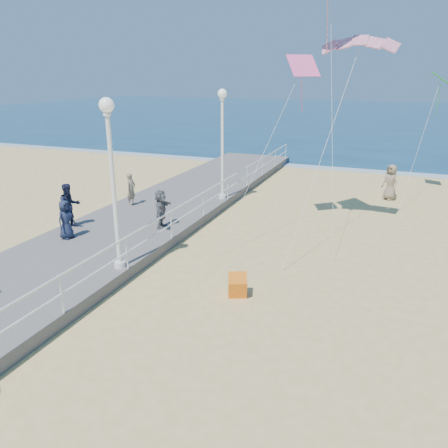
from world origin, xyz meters
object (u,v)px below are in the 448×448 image
at_px(spectator_4, 66,219).
at_px(box_kite, 237,287).
at_px(spectator_7, 70,206).
at_px(lamp_post_mid, 112,168).
at_px(spectator_5, 161,209).
at_px(spectator_6, 131,189).
at_px(lamp_post_far, 222,133).
at_px(beach_walker_c, 391,182).

height_order(spectator_4, box_kite, spectator_4).
bearing_deg(spectator_7, lamp_post_mid, -93.27).
distance_m(spectator_5, spectator_7, 3.69).
height_order(spectator_6, box_kite, spectator_6).
bearing_deg(lamp_post_far, spectator_5, -97.31).
height_order(spectator_4, spectator_6, spectator_6).
relative_size(lamp_post_far, beach_walker_c, 2.80).
distance_m(lamp_post_mid, spectator_6, 7.62).
distance_m(spectator_5, beach_walker_c, 12.71).
height_order(lamp_post_mid, beach_walker_c, lamp_post_mid).
bearing_deg(beach_walker_c, lamp_post_mid, -78.78).
relative_size(spectator_4, box_kite, 2.50).
height_order(spectator_6, spectator_7, spectator_7).
distance_m(spectator_7, beach_walker_c, 16.10).
bearing_deg(spectator_5, spectator_4, 118.51).
bearing_deg(box_kite, beach_walker_c, 51.71).
relative_size(spectator_7, box_kite, 3.06).
relative_size(lamp_post_mid, box_kite, 8.87).
bearing_deg(lamp_post_mid, box_kite, 3.58).
relative_size(spectator_4, beach_walker_c, 0.79).
distance_m(lamp_post_mid, lamp_post_far, 9.00).
height_order(spectator_5, beach_walker_c, spectator_5).
bearing_deg(spectator_4, spectator_7, 40.25).
bearing_deg(lamp_post_mid, spectator_4, 155.83).
xyz_separation_m(spectator_4, beach_walker_c, (11.23, 11.87, -0.20)).
relative_size(spectator_5, box_kite, 2.65).
bearing_deg(lamp_post_far, spectator_4, -114.40).
bearing_deg(spectator_4, lamp_post_mid, -107.17).
bearing_deg(beach_walker_c, spectator_5, -90.34).
height_order(spectator_4, spectator_5, spectator_5).
xyz_separation_m(spectator_5, box_kite, (4.63, -3.68, -0.89)).
xyz_separation_m(spectator_4, spectator_6, (-0.19, 4.74, 0.03)).
distance_m(spectator_4, spectator_6, 4.74).
relative_size(spectator_4, spectator_6, 0.96).
relative_size(lamp_post_far, spectator_4, 3.55).
distance_m(lamp_post_mid, spectator_4, 4.49).
height_order(spectator_7, beach_walker_c, spectator_7).
relative_size(spectator_4, spectator_7, 0.82).
bearing_deg(lamp_post_far, beach_walker_c, 29.26).
height_order(lamp_post_mid, spectator_5, lamp_post_mid).
bearing_deg(box_kite, spectator_7, 141.99).
xyz_separation_m(lamp_post_mid, spectator_6, (-3.58, 6.26, -2.48)).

